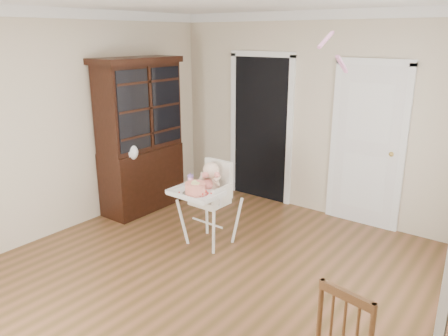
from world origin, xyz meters
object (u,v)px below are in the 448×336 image
Objects in this scene: china_cabinet at (140,136)px; sippy_cup at (190,180)px; cake at (195,188)px; high_chair at (209,194)px.

sippy_cup is at bearing -17.40° from china_cabinet.
sippy_cup is at bearing 141.84° from cake.
sippy_cup is 1.35m from china_cabinet.
high_chair is at bearing 21.66° from sippy_cup.
china_cabinet is (-1.49, 0.58, 0.28)m from cake.
cake is 1.77× the size of sippy_cup.
high_chair is 0.27m from sippy_cup.
sippy_cup is (-0.23, 0.18, 0.00)m from cake.
china_cabinet reaches higher than sippy_cup.
high_chair reaches higher than sippy_cup.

